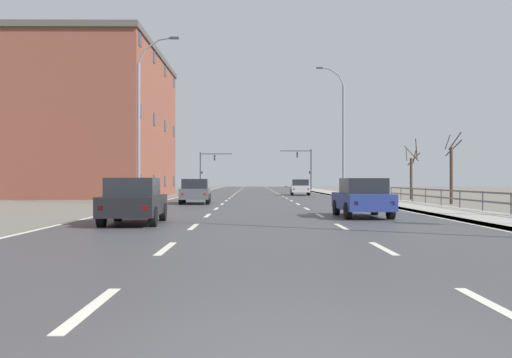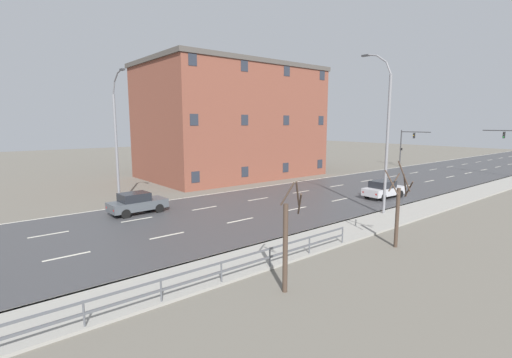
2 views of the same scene
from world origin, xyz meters
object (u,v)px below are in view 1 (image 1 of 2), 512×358
traffic_signal_left (206,165)px  car_near_left (362,197)px  brick_building (88,124)px  street_lamp_left_bank (141,122)px  street_lamp_midground (342,133)px  car_near_right (134,200)px  car_far_right (195,191)px  car_far_left (300,187)px  traffic_signal_right (306,164)px

traffic_signal_left → car_near_left: traffic_signal_left is taller
brick_building → street_lamp_left_bank: bearing=-63.5°
brick_building → street_lamp_midground: bearing=-7.8°
street_lamp_midground → car_near_left: street_lamp_midground is taller
street_lamp_midground → car_near_right: 32.08m
street_lamp_midground → traffic_signal_left: street_lamp_midground is taller
car_far_right → car_near_left: bearing=-60.1°
car_far_right → car_near_right: bearing=-94.3°
traffic_signal_left → car_near_right: (2.58, -58.87, -2.83)m
car_far_left → car_near_left: bearing=-87.8°
street_lamp_left_bank → brick_building: bearing=116.5°
car_near_left → car_far_left: size_ratio=0.99×
car_near_left → car_far_right: 14.76m
street_lamp_midground → brick_building: 23.62m
street_lamp_left_bank → traffic_signal_right: street_lamp_left_bank is taller
street_lamp_left_bank → car_near_left: size_ratio=2.55×
traffic_signal_left → car_far_left: traffic_signal_left is taller
car_far_left → traffic_signal_left: bearing=117.9°
street_lamp_left_bank → car_far_left: bearing=58.7°
car_far_right → traffic_signal_right: bearing=72.6°
car_far_right → car_far_left: bearing=63.8°
traffic_signal_left → car_near_right: bearing=-87.5°
car_far_left → brick_building: brick_building is taller
street_lamp_left_bank → car_far_left: 22.88m
street_lamp_midground → traffic_signal_right: 29.03m
car_near_left → car_near_right: 8.98m
traffic_signal_right → car_near_left: size_ratio=1.44×
car_near_left → car_near_right: bearing=-159.9°
car_near_right → car_far_left: bearing=73.3°
car_near_left → brick_building: size_ratio=0.20×
car_near_left → car_far_left: 31.54m
car_far_right → car_near_right: (-0.42, -15.64, 0.00)m
car_near_left → car_near_right: (-8.39, -3.22, 0.00)m
traffic_signal_left → car_near_right: 58.99m
traffic_signal_left → car_near_left: (10.97, -55.65, -2.83)m
traffic_signal_right → car_near_left: bearing=-93.3°
traffic_signal_right → car_far_right: traffic_signal_right is taller
street_lamp_midground → brick_building: size_ratio=0.55×
traffic_signal_right → car_far_left: bearing=-97.0°
street_lamp_midground → car_far_left: bearing=120.9°
street_lamp_midground → car_near_left: size_ratio=2.80×
car_near_right → car_far_right: bearing=85.9°
brick_building → car_far_right: bearing=-55.0°
street_lamp_midground → traffic_signal_left: bearing=116.2°
car_near_left → traffic_signal_right: bearing=85.8°
traffic_signal_left → street_lamp_midground: bearing=-63.8°
traffic_signal_right → car_near_right: size_ratio=1.42×
traffic_signal_right → car_far_left: 23.97m
traffic_signal_right → traffic_signal_left: 14.19m
car_far_right → brick_building: 21.52m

